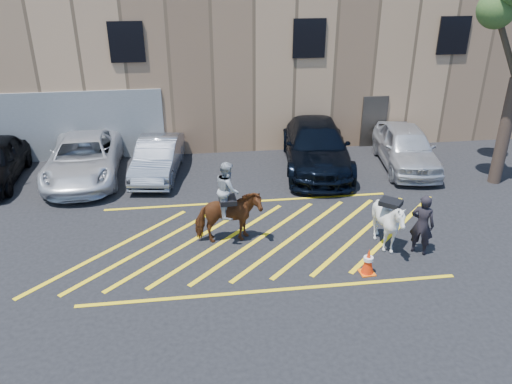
{
  "coord_description": "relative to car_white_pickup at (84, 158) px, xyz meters",
  "views": [
    {
      "loc": [
        -1.74,
        -12.78,
        7.5
      ],
      "look_at": [
        -0.01,
        0.2,
        1.3
      ],
      "focal_mm": 35.0,
      "sensor_mm": 36.0,
      "label": 1
    }
  ],
  "objects": [
    {
      "name": "car_white_suv",
      "position": [
        12.22,
        -0.58,
        0.04
      ],
      "size": [
        2.52,
        4.92,
        1.6
      ],
      "primitive_type": "imported",
      "rotation": [
        0.0,
        0.0,
        -0.14
      ],
      "color": "silver",
      "rests_on": "ground"
    },
    {
      "name": "car_white_pickup",
      "position": [
        0.0,
        0.0,
        0.0
      ],
      "size": [
        2.7,
        5.54,
        1.52
      ],
      "primitive_type": "imported",
      "rotation": [
        0.0,
        0.0,
        0.03
      ],
      "color": "silver",
      "rests_on": "ground"
    },
    {
      "name": "ground",
      "position": [
        5.78,
        -5.09,
        -0.76
      ],
      "size": [
        90.0,
        90.0,
        0.0
      ],
      "primitive_type": "plane",
      "color": "black",
      "rests_on": "ground"
    },
    {
      "name": "car_blue_suv",
      "position": [
        8.75,
        -0.14,
        0.11
      ],
      "size": [
        3.18,
        6.22,
        1.73
      ],
      "primitive_type": "imported",
      "rotation": [
        0.0,
        0.0,
        -0.13
      ],
      "color": "black",
      "rests_on": "ground"
    },
    {
      "name": "saddled_white",
      "position": [
        9.27,
        -6.35,
        0.06
      ],
      "size": [
        1.95,
        1.97,
        1.62
      ],
      "color": "silver",
      "rests_on": "ground"
    },
    {
      "name": "handler",
      "position": [
        10.11,
        -6.68,
        0.12
      ],
      "size": [
        0.76,
        0.73,
        1.76
      ],
      "primitive_type": "imported",
      "rotation": [
        0.0,
        0.0,
        2.48
      ],
      "color": "black",
      "rests_on": "ground"
    },
    {
      "name": "traffic_cone",
      "position": [
        8.35,
        -7.47,
        -0.39
      ],
      "size": [
        0.4,
        0.4,
        0.73
      ],
      "color": "#FF5D0A",
      "rests_on": "ground"
    },
    {
      "name": "mounted_bay",
      "position": [
        4.9,
        -5.4,
        0.24
      ],
      "size": [
        1.92,
        0.95,
        2.47
      ],
      "color": "brown",
      "rests_on": "ground"
    },
    {
      "name": "hatching_zone",
      "position": [
        5.78,
        -5.39,
        -0.75
      ],
      "size": [
        12.6,
        5.12,
        0.01
      ],
      "color": "yellow",
      "rests_on": "ground"
    },
    {
      "name": "warehouse",
      "position": [
        5.76,
        6.9,
        2.89
      ],
      "size": [
        32.42,
        10.2,
        7.3
      ],
      "color": "tan",
      "rests_on": "ground"
    },
    {
      "name": "car_silver_sedan",
      "position": [
        2.7,
        -0.13,
        -0.07
      ],
      "size": [
        2.01,
        4.35,
        1.38
      ],
      "primitive_type": "imported",
      "rotation": [
        0.0,
        0.0,
        -0.13
      ],
      "color": "gray",
      "rests_on": "ground"
    }
  ]
}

